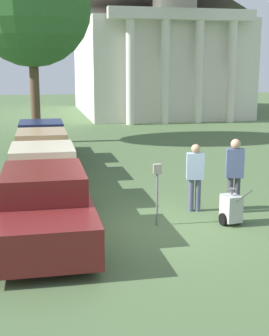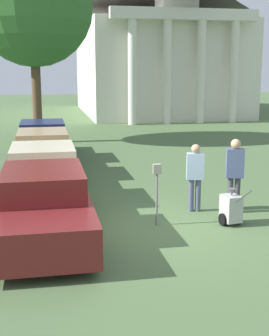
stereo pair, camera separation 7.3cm
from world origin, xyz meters
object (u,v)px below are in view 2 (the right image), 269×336
parked_car_maroon (44,203)px  person_supervisor (235,171)px  parked_car_tan (43,154)px  equipment_cart (231,208)px  church (155,38)px  parked_car_cream (43,175)px  parked_car_navy (43,142)px  person_worker (195,174)px  parking_meter (157,183)px

parked_car_maroon → person_supervisor: size_ratio=2.87×
parked_car_maroon → parked_car_tan: (-0.00, 5.86, 0.04)m
equipment_cart → church: (4.95, 28.27, 5.62)m
parked_car_cream → church: 27.50m
parked_car_navy → equipment_cart: 9.94m
parked_car_cream → person_worker: size_ratio=2.87×
parked_car_navy → person_supervisor: size_ratio=2.85×
church → equipment_cart: bearing=-99.9°
parked_car_navy → parking_meter: (2.48, -8.75, 0.30)m
person_supervisor → parked_car_navy: bearing=-46.0°
parked_car_tan → parked_car_cream: bearing=-90.2°
person_worker → person_supervisor: size_ratio=0.92×
parked_car_tan → person_supervisor: (4.56, -5.20, 0.35)m
parked_car_cream → parked_car_maroon: bearing=-90.2°
parked_car_maroon → parking_meter: parked_car_maroon is taller
parked_car_tan → church: 24.57m
parked_car_tan → parked_car_maroon: bearing=-90.2°
parked_car_maroon → parked_car_navy: parked_car_navy is taller
parked_car_navy → person_supervisor: 9.37m
parking_meter → person_worker: size_ratio=0.84×
parked_car_maroon → person_supervisor: person_supervisor is taller
parked_car_maroon → church: (9.09, 28.06, 5.34)m
parking_meter → church: bearing=76.7°
parked_car_cream → church: bearing=70.1°
parked_car_tan → person_worker: size_ratio=3.10×
equipment_cart → parked_car_tan: bearing=115.6°
person_worker → parked_car_cream: bearing=-12.3°
person_worker → equipment_cart: bearing=125.2°
parked_car_cream → parked_car_navy: parked_car_cream is taller
parked_car_navy → equipment_cart: (4.14, -9.03, -0.30)m
parked_car_cream → parking_meter: bearing=-46.3°
parked_car_cream → equipment_cart: parked_car_cream is taller
parking_meter → person_supervisor: bearing=15.5°
parking_meter → person_supervisor: (2.08, 0.58, 0.07)m
parked_car_maroon → parked_car_navy: 8.83m
equipment_cart → parked_car_navy: bearing=105.9°
person_supervisor → parked_car_maroon: bearing=23.0°
parked_car_maroon → parked_car_tan: parked_car_tan is taller
parked_car_cream → person_supervisor: (4.56, -2.00, 0.35)m
parked_car_tan → parking_meter: bearing=-66.9°
parked_car_maroon → person_worker: (3.66, 0.95, 0.29)m
parking_meter → equipment_cart: size_ratio=1.41×
parked_car_navy → parking_meter: bearing=-74.3°
person_supervisor → equipment_cart: (-0.42, -0.86, -0.67)m
parked_car_tan → parked_car_navy: parked_car_tan is taller
parked_car_maroon → equipment_cart: parked_car_maroon is taller
parked_car_cream → parked_car_navy: bearing=89.8°
church → parked_car_maroon: bearing=-108.0°
parked_car_tan → parking_meter: size_ratio=3.70×
parked_car_navy → parking_meter: size_ratio=3.69×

